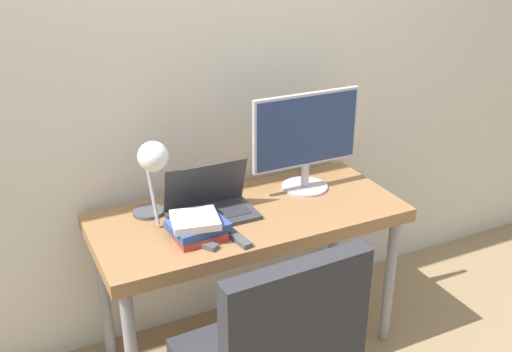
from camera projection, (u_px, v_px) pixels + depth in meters
name	position (u px, v px, depth m)	size (l,w,h in m)	color
wall_back	(213.00, 65.00, 2.67)	(8.00, 0.05, 2.60)	beige
desk	(249.00, 227.00, 2.64)	(1.36, 0.60, 0.73)	#996B42
laptop	(210.00, 205.00, 2.56)	(0.37, 0.22, 0.23)	#38383D
monitor	(306.00, 137.00, 2.73)	(0.53, 0.22, 0.46)	#B7B7BC
desk_lamp	(152.00, 165.00, 2.38)	(0.13, 0.27, 0.38)	#4C4C51
book_stack	(198.00, 227.00, 2.39)	(0.24, 0.21, 0.09)	#B2382D
tv_remote	(200.00, 243.00, 2.35)	(0.12, 0.15, 0.02)	#4C4C51
media_remote	(238.00, 239.00, 2.38)	(0.06, 0.15, 0.02)	#4C4C51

